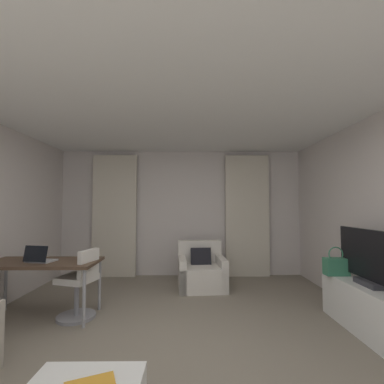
# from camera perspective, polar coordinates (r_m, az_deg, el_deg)

# --- Properties ---
(ground_plane) EXTENTS (12.00, 12.00, 0.00)m
(ground_plane) POSITION_cam_1_polar(r_m,az_deg,el_deg) (3.01, -4.43, -31.64)
(ground_plane) COLOR gray
(wall_window) EXTENTS (5.12, 0.06, 2.60)m
(wall_window) POSITION_cam_1_polar(r_m,az_deg,el_deg) (5.67, -2.32, -4.42)
(wall_window) COLOR silver
(wall_window) RESTS_ON ground
(ceiling) EXTENTS (5.12, 6.12, 0.06)m
(ceiling) POSITION_cam_1_polar(r_m,az_deg,el_deg) (2.89, -4.21, 21.23)
(ceiling) COLOR white
(ceiling) RESTS_ON wall_left
(curtain_left_panel) EXTENTS (0.90, 0.06, 2.50)m
(curtain_left_panel) POSITION_cam_1_polar(r_m,az_deg,el_deg) (5.75, -16.24, -4.78)
(curtain_left_panel) COLOR beige
(curtain_left_panel) RESTS_ON ground
(curtain_right_panel) EXTENTS (0.90, 0.06, 2.50)m
(curtain_right_panel) POSITION_cam_1_polar(r_m,az_deg,el_deg) (5.67, 11.72, -4.87)
(curtain_right_panel) COLOR beige
(curtain_right_panel) RESTS_ON ground
(armchair) EXTENTS (0.86, 0.82, 0.80)m
(armchair) POSITION_cam_1_polar(r_m,az_deg,el_deg) (4.92, 2.02, -16.76)
(armchair) COLOR silver
(armchair) RESTS_ON ground
(desk) EXTENTS (1.41, 0.65, 0.72)m
(desk) POSITION_cam_1_polar(r_m,az_deg,el_deg) (4.09, -29.31, -13.56)
(desk) COLOR #4C3828
(desk) RESTS_ON ground
(desk_chair) EXTENTS (0.50, 0.50, 0.88)m
(desk_chair) POSITION_cam_1_polar(r_m,az_deg,el_deg) (3.93, -22.90, -18.25)
(desk_chair) COLOR gray
(desk_chair) RESTS_ON ground
(laptop) EXTENTS (0.36, 0.30, 0.22)m
(laptop) POSITION_cam_1_polar(r_m,az_deg,el_deg) (4.02, -29.78, -12.23)
(laptop) COLOR #ADADB2
(laptop) RESTS_ON desk
(tv_console) EXTENTS (0.44, 1.33, 0.54)m
(tv_console) POSITION_cam_1_polar(r_m,az_deg,el_deg) (3.86, 33.98, -20.16)
(tv_console) COLOR white
(tv_console) RESTS_ON ground
(tv_flatscreen) EXTENTS (0.20, 1.10, 0.63)m
(tv_flatscreen) POSITION_cam_1_polar(r_m,az_deg,el_deg) (3.72, 33.82, -11.81)
(tv_flatscreen) COLOR #333338
(tv_flatscreen) RESTS_ON tv_console
(handbag_primary) EXTENTS (0.30, 0.14, 0.37)m
(handbag_primary) POSITION_cam_1_polar(r_m,az_deg,el_deg) (4.08, 28.43, -13.69)
(handbag_primary) COLOR #387F5B
(handbag_primary) RESTS_ON tv_console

